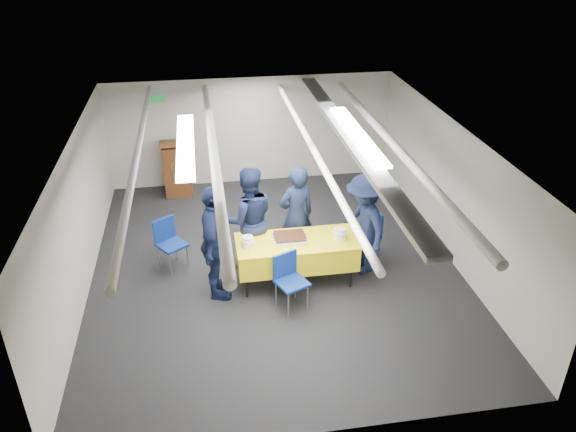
% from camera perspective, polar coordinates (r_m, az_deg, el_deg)
% --- Properties ---
extents(ground, '(7.00, 7.00, 0.00)m').
position_cam_1_polar(ground, '(9.51, -1.33, -5.08)').
color(ground, black).
rests_on(ground, ground).
extents(room_shell, '(6.00, 7.00, 2.30)m').
position_cam_1_polar(room_shell, '(9.03, -1.24, 6.03)').
color(room_shell, beige).
rests_on(room_shell, ground).
extents(serving_table, '(1.89, 0.81, 0.77)m').
position_cam_1_polar(serving_table, '(8.83, 0.87, -3.68)').
color(serving_table, black).
rests_on(serving_table, ground).
extents(sheet_cake, '(0.50, 0.39, 0.09)m').
position_cam_1_polar(sheet_cake, '(8.71, 0.17, -2.20)').
color(sheet_cake, white).
rests_on(sheet_cake, serving_table).
extents(plate_stack_left, '(0.21, 0.21, 0.17)m').
position_cam_1_polar(plate_stack_left, '(8.55, -4.11, -2.64)').
color(plate_stack_left, white).
rests_on(plate_stack_left, serving_table).
extents(plate_stack_right, '(0.21, 0.21, 0.18)m').
position_cam_1_polar(plate_stack_right, '(8.76, 5.33, -1.84)').
color(plate_stack_right, white).
rests_on(plate_stack_right, serving_table).
extents(podium, '(0.62, 0.53, 1.25)m').
position_cam_1_polar(podium, '(11.86, -11.17, 4.88)').
color(podium, brown).
rests_on(podium, ground).
extents(chair_near, '(0.55, 0.55, 0.87)m').
position_cam_1_polar(chair_near, '(8.34, 0.06, -6.06)').
color(chair_near, gray).
rests_on(chair_near, ground).
extents(chair_right, '(0.52, 0.52, 0.87)m').
position_cam_1_polar(chair_right, '(9.58, 8.30, -1.41)').
color(chair_right, gray).
rests_on(chair_right, ground).
extents(chair_left, '(0.58, 0.58, 0.87)m').
position_cam_1_polar(chair_left, '(9.44, -12.04, -2.26)').
color(chair_left, gray).
rests_on(chair_left, ground).
extents(sailor_a, '(0.72, 0.58, 1.74)m').
position_cam_1_polar(sailor_a, '(9.21, 0.84, 0.03)').
color(sailor_a, black).
rests_on(sailor_a, ground).
extents(sailor_b, '(0.92, 0.74, 1.81)m').
position_cam_1_polar(sailor_b, '(9.04, -4.00, -0.37)').
color(sailor_b, black).
rests_on(sailor_b, ground).
extents(sailor_c, '(0.66, 1.16, 1.85)m').
position_cam_1_polar(sailor_c, '(8.42, -7.40, -2.75)').
color(sailor_c, black).
rests_on(sailor_c, ground).
extents(sailor_d, '(0.84, 1.21, 1.71)m').
position_cam_1_polar(sailor_d, '(9.06, 7.68, -0.86)').
color(sailor_d, black).
rests_on(sailor_d, ground).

